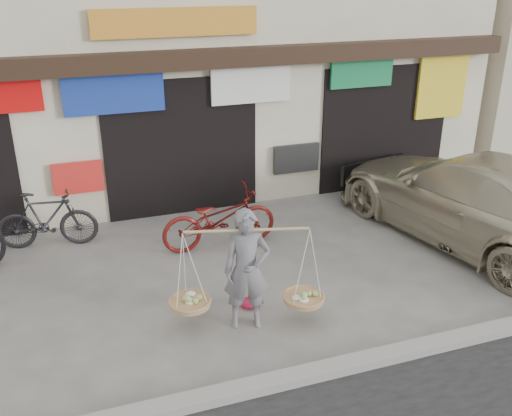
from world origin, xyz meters
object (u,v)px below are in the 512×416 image
object	(u,v)px
bike_1	(47,220)
bike_2	(219,219)
suv	(473,198)
street_vendor	(247,274)

from	to	relation	value
bike_1	bike_2	size ratio (longest dim) A/B	0.84
bike_2	suv	distance (m)	4.55
street_vendor	suv	world-z (taller)	street_vendor
street_vendor	suv	bearing A→B (deg)	29.69
street_vendor	bike_2	size ratio (longest dim) A/B	1.01
bike_1	suv	distance (m)	7.57
bike_1	bike_2	xyz separation A→B (m)	(2.86, -1.00, 0.02)
street_vendor	suv	size ratio (longest dim) A/B	0.35
suv	bike_1	bearing A→B (deg)	-28.47
bike_2	suv	size ratio (longest dim) A/B	0.35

